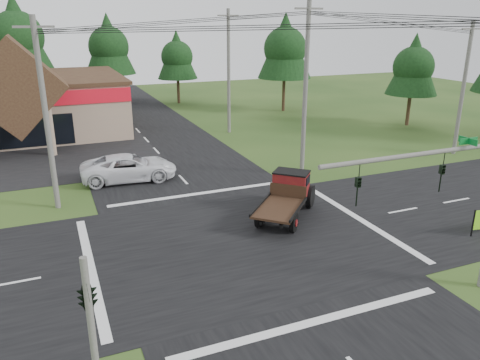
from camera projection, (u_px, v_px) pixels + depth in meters
ground at (240, 241)px, 22.80m from camera, size 120.00×120.00×0.00m
road_ns at (240, 241)px, 22.80m from camera, size 12.00×120.00×0.02m
road_ew at (240, 241)px, 22.80m from camera, size 120.00×12.00×0.02m
traffic_signal_mast at (467, 189)px, 16.92m from camera, size 8.12×0.24×7.00m
traffic_signal_corner at (86, 283)px, 12.55m from camera, size 0.53×2.48×4.40m
utility_pole_nw at (46, 115)px, 25.15m from camera, size 2.00×0.30×10.50m
utility_pole_ne at (305, 89)px, 30.78m from camera, size 2.00×0.30×11.50m
utility_pole_far at (463, 88)px, 36.06m from camera, size 2.00×0.30×10.20m
utility_pole_n at (229, 71)px, 43.06m from camera, size 2.00×0.30×11.20m
tree_row_c at (17, 34)px, 52.18m from camera, size 7.28×7.28×13.13m
tree_row_d at (109, 44)px, 57.11m from camera, size 6.16×6.16×11.11m
tree_row_e at (177, 55)px, 58.70m from camera, size 5.04×5.04×9.09m
tree_side_ne at (285, 46)px, 53.14m from camera, size 6.16×6.16×11.11m
tree_side_e_near at (414, 65)px, 45.99m from camera, size 5.04×5.04×9.09m
antique_flatbed_truck at (285, 197)px, 25.18m from camera, size 5.42×5.54×2.35m
white_pickup at (129, 168)px, 31.26m from camera, size 6.51×3.47×1.74m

